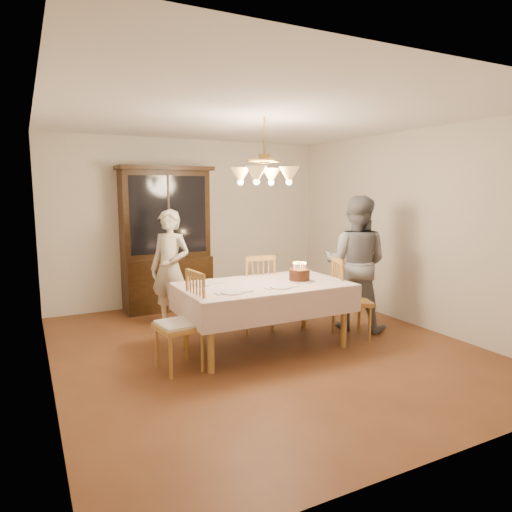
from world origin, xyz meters
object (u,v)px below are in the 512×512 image
chair_far_side (255,297)px  birthday_cake (299,275)px  china_hutch (166,241)px  elderly_woman (170,269)px  dining_table (264,290)px

chair_far_side → birthday_cake: 0.86m
china_hutch → elderly_woman: size_ratio=1.38×
elderly_woman → birthday_cake: bearing=0.5°
chair_far_side → birthday_cake: chair_far_side is taller
dining_table → elderly_woman: bearing=119.5°
elderly_woman → birthday_cake: 1.77m
china_hutch → birthday_cake: (0.91, -2.33, -0.21)m
dining_table → birthday_cake: birthday_cake is taller
elderly_woman → chair_far_side: bearing=17.1°
china_hutch → elderly_woman: bearing=-103.5°
dining_table → birthday_cake: size_ratio=6.33×
china_hutch → chair_far_side: china_hutch is taller
dining_table → china_hutch: 2.33m
elderly_woman → china_hutch: bearing=126.6°
dining_table → elderly_woman: 1.46m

